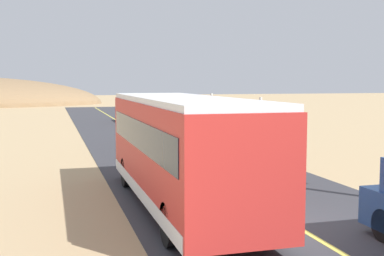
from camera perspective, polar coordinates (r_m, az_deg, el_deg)
ground_plane at (r=13.10m, az=11.72°, el=-11.00°), size 240.00×240.00×0.00m
road_surface at (r=13.10m, az=11.72°, el=-10.96°), size 8.00×120.00×0.02m
road_centre_line at (r=13.10m, az=11.72°, el=-10.91°), size 0.16×117.60×0.00m
livestock_truck at (r=25.64m, az=-0.34°, el=1.20°), size 2.53×9.70×3.02m
bus at (r=14.26m, az=-1.26°, el=-2.37°), size 2.54×10.00×3.21m
car_far at (r=44.52m, az=-6.22°, el=2.06°), size 1.90×4.62×1.93m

